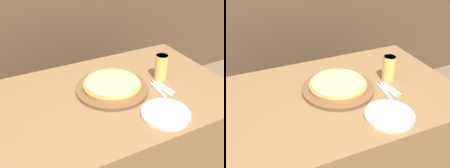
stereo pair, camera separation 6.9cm
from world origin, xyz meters
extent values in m
cube|color=olive|center=(0.00, 0.00, 0.35)|extent=(1.37, 0.87, 0.70)
cylinder|color=brown|center=(0.03, 0.03, 0.71)|extent=(0.40, 0.40, 0.02)
cylinder|color=#B77F42|center=(0.03, 0.03, 0.73)|extent=(0.32, 0.32, 0.02)
cylinder|color=#E0C175|center=(0.03, 0.03, 0.75)|extent=(0.30, 0.30, 0.01)
cylinder|color=#E5C65B|center=(0.34, 0.01, 0.78)|extent=(0.07, 0.07, 0.15)
cylinder|color=white|center=(0.34, 0.01, 0.85)|extent=(0.07, 0.07, 0.02)
cylinder|color=silver|center=(0.16, -0.29, 0.71)|extent=(0.24, 0.24, 0.02)
cube|color=silver|center=(0.26, -0.08, 0.70)|extent=(0.04, 0.18, 0.00)
cube|color=silver|center=(0.28, -0.08, 0.70)|extent=(0.03, 0.18, 0.00)
cube|color=silver|center=(0.31, -0.08, 0.70)|extent=(0.03, 0.15, 0.00)
camera|label=1|loc=(-0.53, -1.07, 1.50)|focal=42.00mm
camera|label=2|loc=(-0.46, -1.10, 1.50)|focal=42.00mm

